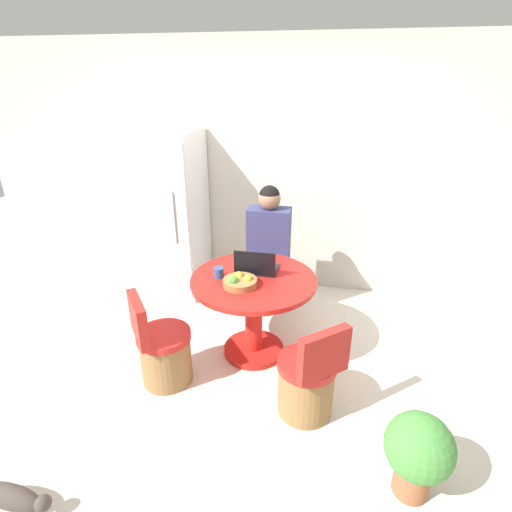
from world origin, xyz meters
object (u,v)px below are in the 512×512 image
cat (13,497)px  laptop (257,267)px  chair_near_left_corner (163,352)px  fruit_bowl (240,282)px  chair_near_right_corner (308,382)px  refrigerator (168,215)px  potted_plant (418,451)px  dining_table (254,302)px  person_seated (269,245)px

cat → laptop: bearing=62.3°
chair_near_left_corner → cat: chair_near_left_corner is taller
fruit_bowl → cat: (-0.96, -1.48, -0.69)m
fruit_bowl → laptop: bearing=72.7°
chair_near_right_corner → cat: (-1.54, -1.03, -0.19)m
chair_near_right_corner → fruit_bowl: bearing=-77.9°
refrigerator → laptop: bearing=-37.7°
chair_near_left_corner → potted_plant: (1.78, -0.60, 0.06)m
fruit_bowl → cat: size_ratio=0.51×
chair_near_right_corner → laptop: (-0.51, 0.71, 0.51)m
cat → dining_table: bearing=60.7°
chair_near_right_corner → potted_plant: bearing=102.6°
chair_near_left_corner → cat: (-0.42, -1.14, -0.19)m
person_seated → potted_plant: (1.15, -1.82, -0.40)m
person_seated → laptop: bearing=89.6°
refrigerator → chair_near_left_corner: refrigerator is taller
potted_plant → chair_near_left_corner: bearing=161.2°
chair_near_right_corner → cat: 1.87m
potted_plant → refrigerator: bearing=137.8°
laptop → fruit_bowl: (-0.08, -0.26, -0.01)m
cat → potted_plant: bearing=17.0°
dining_table → person_seated: person_seated is taller
chair_near_left_corner → laptop: size_ratio=2.27×
person_seated → fruit_bowl: size_ratio=4.93×
refrigerator → person_seated: (1.14, -0.25, -0.15)m
chair_near_right_corner → person_seated: 1.50m
refrigerator → potted_plant: bearing=-42.2°
chair_near_right_corner → dining_table: bearing=-90.0°
laptop → potted_plant: 1.73m
person_seated → fruit_bowl: (-0.08, -0.88, 0.04)m
refrigerator → laptop: (1.13, -0.87, -0.10)m
chair_near_left_corner → chair_near_right_corner: 1.13m
chair_near_left_corner → laptop: (0.62, 0.60, 0.51)m
chair_near_right_corner → person_seated: (-0.50, 1.33, 0.46)m
fruit_bowl → potted_plant: fruit_bowl is taller
refrigerator → laptop: 1.43m
laptop → cat: bearing=59.2°
person_seated → cat: person_seated is taller
refrigerator → cat: size_ratio=3.32×
potted_plant → chair_near_right_corner: bearing=142.9°
laptop → cat: (-1.04, -1.74, -0.70)m
cat → chair_near_left_corner: bearing=73.1°
chair_near_left_corner → laptop: 1.00m
refrigerator → cat: (0.09, -2.61, -0.79)m
refrigerator → dining_table: bearing=-41.1°
dining_table → person_seated: (0.01, 0.73, 0.21)m
dining_table → potted_plant: bearing=-43.3°
person_seated → dining_table: bearing=89.5°
dining_table → potted_plant: 1.60m
dining_table → chair_near_left_corner: bearing=-141.9°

